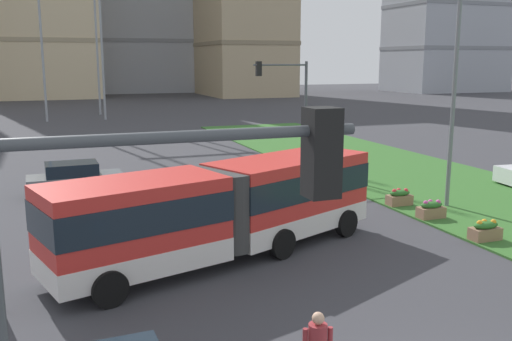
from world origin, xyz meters
TOP-DOWN VIEW (x-y plane):
  - articulated_bus at (-1.86, 9.51)m, footprint 11.87×6.37m
  - car_grey_wagon at (-6.04, 20.30)m, footprint 4.45×2.13m
  - flower_planter_2 at (7.28, 7.79)m, footprint 1.10×0.56m
  - flower_planter_3 at (7.28, 10.83)m, footprint 1.10×0.56m
  - flower_planter_4 at (7.28, 13.04)m, footprint 1.10×0.56m
  - traffic_light_far_right at (5.88, 22.00)m, footprint 3.26×0.28m
  - streetlight_median at (9.18, 12.23)m, footprint 0.70×0.28m

SIDE VIEW (x-z plane):
  - flower_planter_2 at x=7.28m, z-range 0.06..0.80m
  - flower_planter_3 at x=7.28m, z-range 0.06..0.80m
  - flower_planter_4 at x=7.28m, z-range 0.06..0.80m
  - car_grey_wagon at x=-6.04m, z-range -0.04..1.54m
  - articulated_bus at x=-1.86m, z-range 0.15..3.15m
  - traffic_light_far_right at x=5.88m, z-range 1.12..7.43m
  - streetlight_median at x=9.18m, z-range 0.45..9.66m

